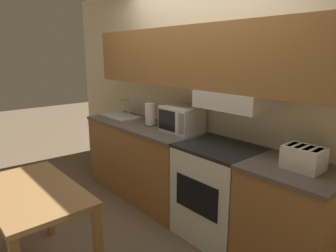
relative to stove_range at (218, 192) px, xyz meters
The scene contains 10 objects.
ground_plane 0.73m from the stove_range, 148.24° to the left, with size 16.00×16.00×0.00m, color brown.
wall_back 1.14m from the stove_range, 153.25° to the left, with size 5.47×0.38×2.55m.
lower_counter_main 1.19m from the stove_range, behind, with size 1.67×0.62×0.91m.
lower_counter_right_stub 0.71m from the stove_range, ahead, with size 0.70×0.62×0.91m.
stove_range is the anchor object (origin of this frame).
microwave 0.86m from the stove_range, behind, with size 0.42×0.32×0.27m.
toaster 0.92m from the stove_range, ahead, with size 0.28×0.21×0.17m.
sink_basin 1.75m from the stove_range, behind, with size 0.56×0.33×0.24m.
paper_towel_roll 1.22m from the stove_range, behind, with size 0.14×0.14×0.26m.
dining_table 1.60m from the stove_range, 111.07° to the right, with size 1.07×0.60×0.74m.
Camera 1 is at (2.14, -2.36, 1.73)m, focal length 32.00 mm.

